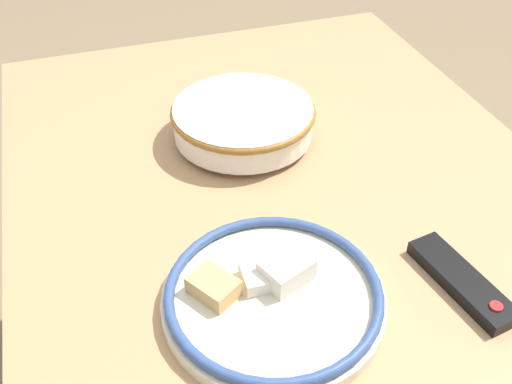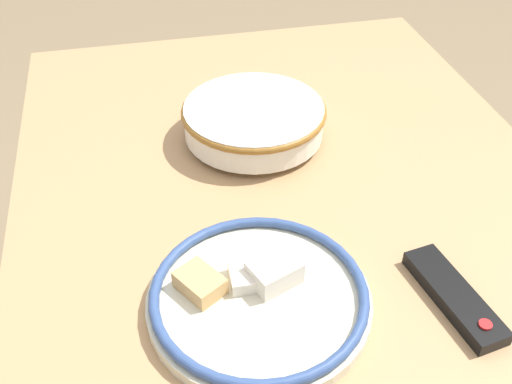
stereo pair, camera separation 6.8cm
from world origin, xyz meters
name	(u,v)px [view 2 (the right image)]	position (x,y,z in m)	size (l,w,h in m)	color
dining_table	(288,226)	(0.00, 0.00, 0.65)	(1.15, 0.89, 0.75)	tan
noodle_bowl	(254,120)	(-0.14, -0.03, 0.79)	(0.25, 0.25, 0.07)	silver
food_plate	(258,296)	(0.23, -0.11, 0.77)	(0.29, 0.29, 0.05)	beige
tv_remote	(454,296)	(0.29, 0.14, 0.76)	(0.17, 0.07, 0.02)	black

